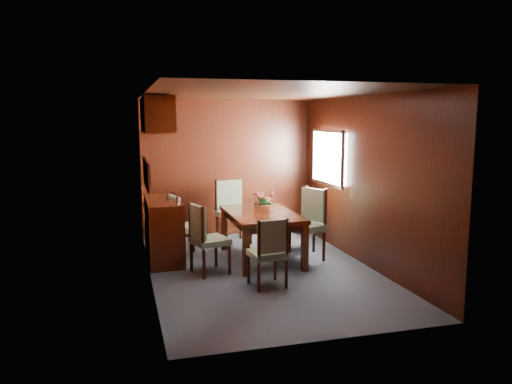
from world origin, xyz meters
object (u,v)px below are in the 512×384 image
object	(u,v)px
chair_left_near	(205,235)
chair_head	(269,249)
flower_centerpiece	(263,201)
dining_table	(261,219)
chair_right_near	(308,220)
sideboard	(163,229)

from	to	relation	value
chair_left_near	chair_head	size ratio (longest dim) A/B	1.09
flower_centerpiece	chair_left_near	bearing A→B (deg)	-147.01
chair_head	flower_centerpiece	bearing A→B (deg)	71.17
dining_table	chair_left_near	distance (m)	1.02
chair_right_near	chair_head	size ratio (longest dim) A/B	1.21
sideboard	dining_table	size ratio (longest dim) A/B	0.92
sideboard	chair_head	xyz separation A→B (m)	(1.14, -1.69, 0.04)
chair_right_near	chair_head	world-z (taller)	chair_right_near
chair_left_near	flower_centerpiece	bearing A→B (deg)	106.77
chair_right_near	flower_centerpiece	xyz separation A→B (m)	(-0.59, 0.34, 0.26)
chair_left_near	flower_centerpiece	world-z (taller)	flower_centerpiece
dining_table	flower_centerpiece	xyz separation A→B (m)	(0.08, 0.19, 0.24)
chair_head	flower_centerpiece	size ratio (longest dim) A/B	3.09
chair_left_near	chair_right_near	distance (m)	1.61
chair_right_near	flower_centerpiece	distance (m)	0.72
flower_centerpiece	dining_table	bearing A→B (deg)	-112.55
sideboard	dining_table	distance (m)	1.48
sideboard	flower_centerpiece	bearing A→B (deg)	-10.76
chair_left_near	flower_centerpiece	size ratio (longest dim) A/B	3.35
sideboard	chair_left_near	distance (m)	1.04
chair_head	sideboard	bearing A→B (deg)	118.27
sideboard	chair_head	distance (m)	2.04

